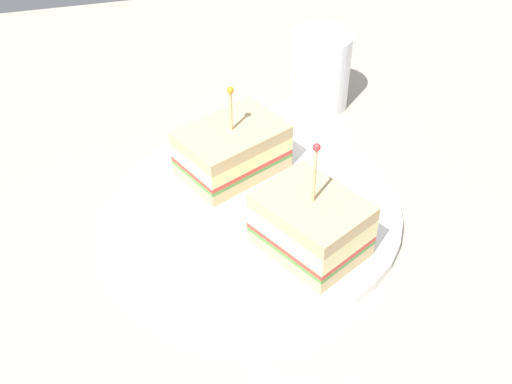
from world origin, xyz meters
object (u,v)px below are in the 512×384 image
(plate, at_px, (256,212))
(sandwich_half_front, at_px, (311,225))
(sandwich_half_back, at_px, (232,150))
(drink_glass, at_px, (320,73))

(plate, xyz_separation_m, sandwich_half_front, (0.03, -0.06, 0.03))
(sandwich_half_front, xyz_separation_m, sandwich_half_back, (-0.04, 0.13, -0.00))
(sandwich_half_back, bearing_deg, drink_glass, 41.37)
(sandwich_half_front, height_order, sandwich_half_back, sandwich_half_front)
(sandwich_half_front, distance_m, sandwich_half_back, 0.13)
(sandwich_half_front, bearing_deg, drink_glass, 70.32)
(sandwich_half_back, distance_m, drink_glass, 0.17)
(sandwich_half_front, bearing_deg, sandwich_half_back, 109.12)
(plate, bearing_deg, drink_glass, 55.81)
(plate, relative_size, sandwich_half_back, 2.30)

